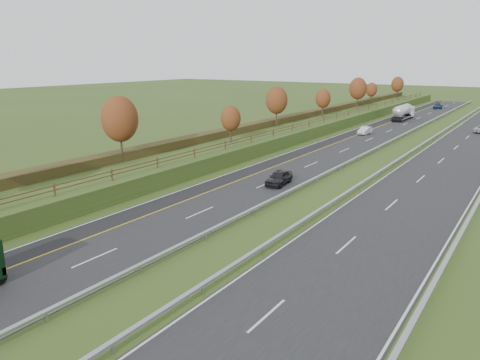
% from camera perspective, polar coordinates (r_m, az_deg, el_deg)
% --- Properties ---
extents(ground, '(400.00, 400.00, 0.00)m').
position_cam_1_polar(ground, '(67.98, 16.69, 2.34)').
color(ground, '#344C1B').
rests_on(ground, ground).
extents(near_carriageway, '(10.50, 200.00, 0.04)m').
position_cam_1_polar(near_carriageway, '(75.14, 11.97, 3.78)').
color(near_carriageway, black).
rests_on(near_carriageway, ground).
extents(far_carriageway, '(10.50, 200.00, 0.04)m').
position_cam_1_polar(far_carriageway, '(71.01, 24.44, 2.16)').
color(far_carriageway, black).
rests_on(far_carriageway, ground).
extents(hard_shoulder, '(3.00, 200.00, 0.04)m').
position_cam_1_polar(hard_shoulder, '(76.55, 9.36, 4.10)').
color(hard_shoulder, black).
rests_on(hard_shoulder, ground).
extents(lane_markings, '(26.75, 200.00, 0.01)m').
position_cam_1_polar(lane_markings, '(73.01, 16.61, 3.20)').
color(lane_markings, silver).
rests_on(lane_markings, near_carriageway).
extents(embankment_left, '(12.00, 200.00, 2.00)m').
position_cam_1_polar(embankment_left, '(80.50, 3.34, 5.48)').
color(embankment_left, '#344C1B').
rests_on(embankment_left, ground).
extents(hedge_left, '(2.20, 180.00, 1.10)m').
position_cam_1_polar(hedge_left, '(81.28, 2.13, 6.69)').
color(hedge_left, '#323214').
rests_on(hedge_left, embankment_left).
extents(fence_left, '(0.12, 189.06, 1.20)m').
position_cam_1_polar(fence_left, '(77.76, 6.10, 6.39)').
color(fence_left, '#422B19').
rests_on(fence_left, embankment_left).
extents(median_barrier_near, '(0.32, 200.00, 0.71)m').
position_cam_1_polar(median_barrier_near, '(73.22, 16.15, 3.71)').
color(median_barrier_near, '#95989D').
rests_on(median_barrier_near, ground).
extents(median_barrier_far, '(0.32, 200.00, 0.71)m').
position_cam_1_polar(median_barrier_far, '(71.93, 20.02, 3.22)').
color(median_barrier_far, '#95989D').
rests_on(median_barrier_far, ground).
extents(trees_left, '(6.64, 164.30, 7.66)m').
position_cam_1_polar(trees_left, '(76.76, 2.37, 9.09)').
color(trees_left, '#2D2116').
rests_on(trees_left, embankment_left).
extents(road_tanker, '(2.40, 11.22, 3.46)m').
position_cam_1_polar(road_tanker, '(115.05, 19.31, 7.86)').
color(road_tanker, silver).
rests_on(road_tanker, near_carriageway).
extents(car_dark_near, '(2.34, 4.80, 1.58)m').
position_cam_1_polar(car_dark_near, '(52.28, 4.78, 0.30)').
color(car_dark_near, black).
rests_on(car_dark_near, near_carriageway).
extents(car_silver_mid, '(1.71, 4.37, 1.42)m').
position_cam_1_polar(car_silver_mid, '(90.61, 15.01, 5.86)').
color(car_silver_mid, silver).
rests_on(car_silver_mid, near_carriageway).
extents(car_small_far, '(2.47, 5.24, 1.48)m').
position_cam_1_polar(car_small_far, '(144.67, 22.98, 8.31)').
color(car_small_far, '#172648').
rests_on(car_small_far, near_carriageway).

